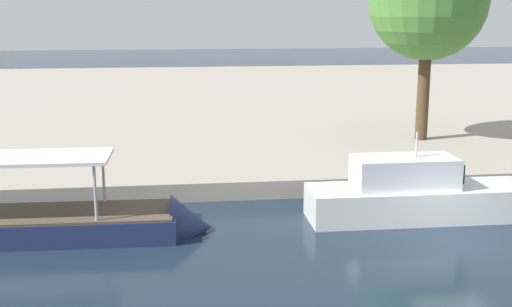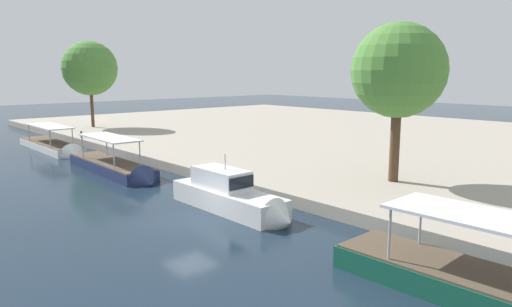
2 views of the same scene
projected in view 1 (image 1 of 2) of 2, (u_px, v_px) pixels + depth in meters
ground_plane at (461, 245)px, 22.10m from camera, size 220.00×220.00×0.00m
dock_promenade at (289, 99)px, 54.55m from camera, size 120.00×55.00×0.78m
tour_boat_1 at (37, 229)px, 22.72m from camera, size 12.89×2.96×3.93m
motor_yacht_2 at (431, 199)px, 24.83m from camera, size 9.45×2.35×3.99m
tree_2 at (425, 3)px, 34.39m from camera, size 6.23×6.23×10.54m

